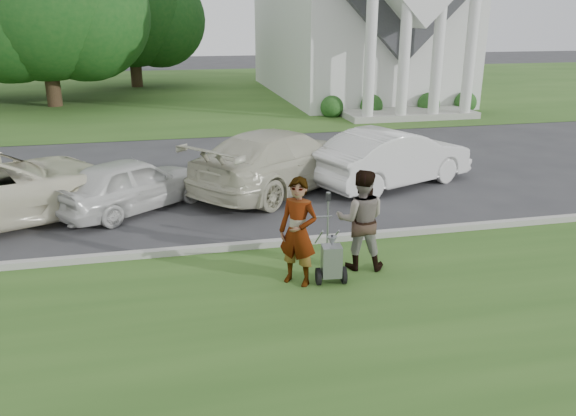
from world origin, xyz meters
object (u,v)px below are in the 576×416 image
object	(u,v)px
parking_meter_near	(328,215)
car_c	(281,160)
striping_cart	(331,262)
car_b	(132,184)
tree_left	(42,5)
person_left	(298,233)
person_right	(361,220)
tree_back	(131,13)
car_d	(393,157)

from	to	relation	value
parking_meter_near	car_c	distance (m)	4.51
striping_cart	car_b	size ratio (longest dim) A/B	0.28
tree_left	person_left	distance (m)	24.82
tree_left	striping_cart	xyz separation A→B (m)	(8.38, -23.33, -4.68)
person_right	car_c	bearing A→B (deg)	-69.10
person_left	person_right	xyz separation A→B (m)	(1.30, 0.40, -0.02)
tree_back	tree_left	bearing A→B (deg)	-116.57
striping_cart	car_c	xyz separation A→B (m)	(0.33, 5.92, 0.41)
person_right	car_c	size ratio (longest dim) A/B	0.33
car_d	striping_cart	bearing A→B (deg)	125.65
tree_back	person_left	size ratio (longest dim) A/B	4.90
car_b	tree_left	bearing A→B (deg)	-22.77
tree_back	person_left	world-z (taller)	tree_back
tree_left	person_left	world-z (taller)	tree_left
striping_cart	parking_meter_near	size ratio (longest dim) A/B	0.86
tree_left	car_b	distance (m)	19.48
tree_left	parking_meter_near	world-z (taller)	tree_left
parking_meter_near	car_d	size ratio (longest dim) A/B	0.26
person_right	striping_cart	bearing A→B (deg)	53.46
person_left	car_c	size ratio (longest dim) A/B	0.34
car_c	tree_back	bearing A→B (deg)	-28.61
tree_left	tree_back	distance (m)	8.95
person_left	car_b	size ratio (longest dim) A/B	0.50
person_right	car_d	size ratio (longest dim) A/B	0.39
parking_meter_near	car_c	xyz separation A→B (m)	(-0.02, 4.51, 0.03)
striping_cart	parking_meter_near	distance (m)	1.50
tree_left	person_left	xyz separation A→B (m)	(7.80, -23.19, -4.13)
tree_left	car_c	size ratio (longest dim) A/B	1.84
striping_cart	car_b	distance (m)	6.16
car_b	tree_back	bearing A→B (deg)	-35.66
person_right	parking_meter_near	distance (m)	0.96
tree_back	car_c	distance (m)	26.14
person_left	car_c	world-z (taller)	person_left
tree_left	parking_meter_near	xyz separation A→B (m)	(8.72, -21.92, -4.31)
person_right	parking_meter_near	bearing A→B (deg)	-49.79
parking_meter_near	striping_cart	bearing A→B (deg)	-103.58
tree_left	car_b	world-z (taller)	tree_left
person_left	striping_cart	bearing A→B (deg)	26.20
parking_meter_near	car_c	world-z (taller)	car_c
parking_meter_near	car_d	xyz separation A→B (m)	(3.14, 4.22, 0.00)
tree_left	striping_cart	distance (m)	25.23
person_left	tree_back	bearing A→B (deg)	136.38
person_left	car_d	xyz separation A→B (m)	(4.06, 5.49, -0.18)
car_d	car_b	bearing A→B (deg)	72.64
tree_back	person_right	xyz separation A→B (m)	(5.10, -30.79, -3.76)
parking_meter_near	car_c	size ratio (longest dim) A/B	0.22
tree_left	striping_cart	bearing A→B (deg)	-70.23
tree_left	car_d	xyz separation A→B (m)	(11.86, -17.70, -4.30)
parking_meter_near	car_d	bearing A→B (deg)	53.40
tree_left	person_left	size ratio (longest dim) A/B	5.41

